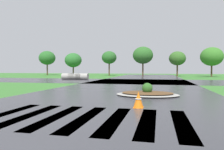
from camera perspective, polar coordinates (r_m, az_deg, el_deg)
asphalt_roadway at (r=12.39m, az=2.81°, el=-4.95°), size 10.85×80.00×0.01m
asphalt_cross_road at (r=24.13m, az=7.62°, el=-1.72°), size 90.00×9.77×0.01m
crosswalk_stripes at (r=6.30m, az=-7.30°, el=-11.47°), size 5.85×3.36×0.01m
median_island at (r=11.47m, az=9.58°, el=-4.90°), size 3.35×2.38×0.68m
drainage_pipe_stack at (r=28.49m, az=-10.02°, el=-0.39°), size 3.65×0.90×0.83m
traffic_cone at (r=7.82m, az=7.19°, el=-6.75°), size 0.39×0.39×0.60m
background_treeline at (r=42.46m, az=3.57°, el=4.76°), size 37.71×5.95×5.75m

